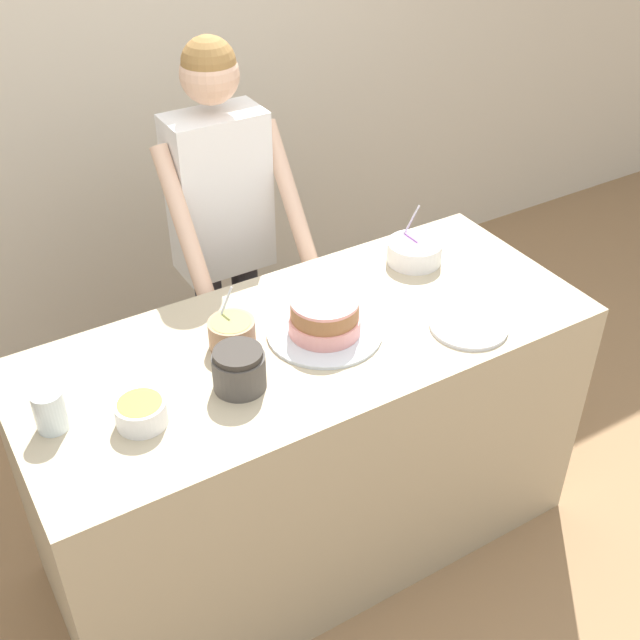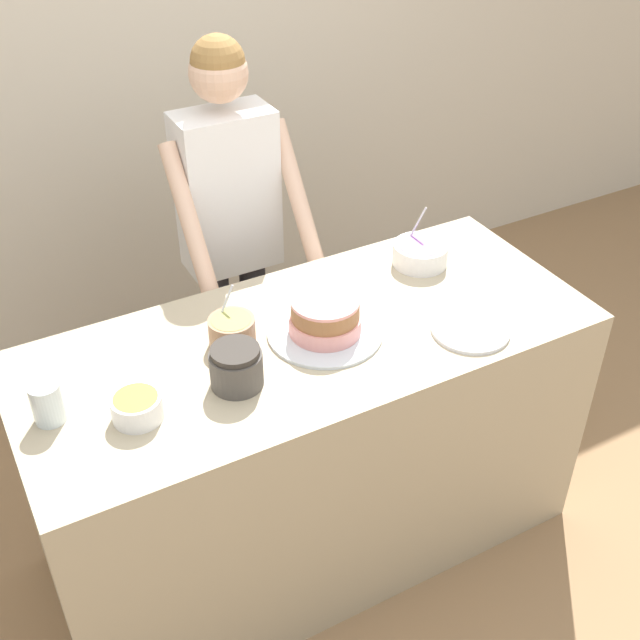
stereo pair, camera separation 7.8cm
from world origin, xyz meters
name	(u,v)px [view 1 (the left image)]	position (x,y,z in m)	size (l,w,h in m)	color
ground_plane	(366,610)	(0.00, 0.00, 0.00)	(14.00, 14.00, 0.00)	#93704C
wall_back	(117,56)	(0.00, 1.82, 1.30)	(10.00, 0.05, 2.60)	beige
counter	(309,445)	(0.00, 0.36, 0.44)	(1.71, 0.71, 0.89)	tan
person_baker	(222,213)	(0.05, 1.02, 0.97)	(0.45, 0.43, 1.57)	#2D2D38
cake	(325,319)	(0.05, 0.34, 0.94)	(0.34, 0.34, 0.12)	silver
frosting_bowl_orange	(141,412)	(-0.54, 0.26, 0.92)	(0.13, 0.13, 0.07)	white
frosting_bowl_olive	(232,333)	(-0.21, 0.43, 0.93)	(0.13, 0.13, 0.16)	#936B4C
frosting_bowl_purple	(414,251)	(0.51, 0.53, 0.93)	(0.18, 0.18, 0.17)	white
drinking_glass	(50,410)	(-0.74, 0.36, 0.94)	(0.08, 0.08, 0.11)	silver
ceramic_plate	(469,326)	(0.43, 0.15, 0.89)	(0.23, 0.23, 0.01)	silver
stoneware_jar	(239,369)	(-0.27, 0.26, 0.94)	(0.14, 0.14, 0.12)	#4C4742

